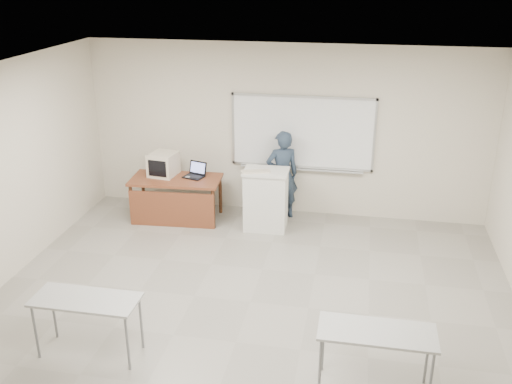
% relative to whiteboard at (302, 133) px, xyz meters
% --- Properties ---
extents(floor, '(7.00, 8.00, 0.01)m').
position_rel_whiteboard_xyz_m(floor, '(-0.30, -3.97, -1.49)').
color(floor, gray).
rests_on(floor, ground).
extents(whiteboard, '(2.48, 0.10, 1.31)m').
position_rel_whiteboard_xyz_m(whiteboard, '(0.00, 0.00, 0.00)').
color(whiteboard, white).
rests_on(whiteboard, floor).
extents(student_desks, '(4.40, 2.20, 0.73)m').
position_rel_whiteboard_xyz_m(student_desks, '(-0.30, -5.32, -0.81)').
color(student_desks, '#A3A29E').
rests_on(student_desks, floor).
extents(instructor_desk, '(1.55, 0.77, 0.75)m').
position_rel_whiteboard_xyz_m(instructor_desk, '(-2.10, -0.78, -0.92)').
color(instructor_desk, brown).
rests_on(instructor_desk, floor).
extents(podium, '(0.74, 0.54, 1.04)m').
position_rel_whiteboard_xyz_m(podium, '(-0.50, -0.77, -0.96)').
color(podium, silver).
rests_on(podium, floor).
extents(crt_monitor, '(0.44, 0.49, 0.42)m').
position_rel_whiteboard_xyz_m(crt_monitor, '(-2.35, -0.54, -0.53)').
color(crt_monitor, beige).
rests_on(crt_monitor, instructor_desk).
extents(laptop, '(0.33, 0.31, 0.25)m').
position_rel_whiteboard_xyz_m(laptop, '(-1.81, -0.51, -0.67)').
color(laptop, black).
rests_on(laptop, instructor_desk).
extents(mouse, '(0.10, 0.08, 0.04)m').
position_rel_whiteboard_xyz_m(mouse, '(-1.90, -0.62, -0.71)').
color(mouse, gray).
rests_on(mouse, instructor_desk).
extents(keyboard, '(0.49, 0.29, 0.03)m').
position_rel_whiteboard_xyz_m(keyboard, '(-0.65, -0.89, -0.43)').
color(keyboard, beige).
rests_on(keyboard, podium).
extents(presenter, '(0.68, 0.58, 1.58)m').
position_rel_whiteboard_xyz_m(presenter, '(-0.30, -0.26, -0.69)').
color(presenter, black).
rests_on(presenter, floor).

